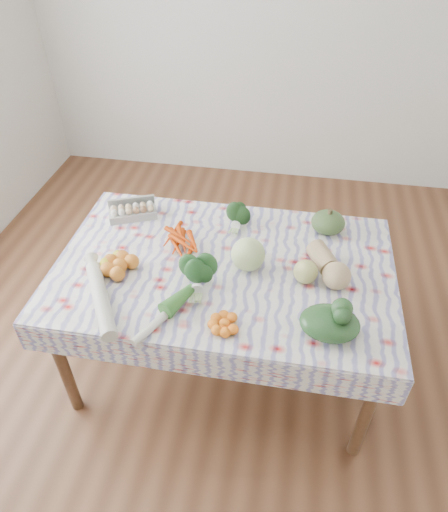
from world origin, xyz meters
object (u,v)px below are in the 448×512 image
(kabocha_squash, at_px, (328,222))
(cabbage, at_px, (248,254))
(egg_carton, at_px, (133,213))
(butternut_squash, at_px, (329,264))
(dining_table, at_px, (224,277))
(grapefruit, at_px, (306,272))

(kabocha_squash, relative_size, cabbage, 1.08)
(egg_carton, relative_size, kabocha_squash, 1.46)
(kabocha_squash, height_order, butternut_squash, butternut_squash)
(egg_carton, xyz_separation_m, kabocha_squash, (1.06, 0.06, 0.02))
(kabocha_squash, relative_size, butternut_squash, 0.61)
(kabocha_squash, bearing_deg, cabbage, -136.40)
(cabbage, relative_size, butternut_squash, 0.57)
(dining_table, bearing_deg, cabbage, 2.15)
(cabbage, height_order, butternut_squash, cabbage)
(grapefruit, bearing_deg, kabocha_squash, 75.99)
(dining_table, distance_m, egg_carton, 0.65)
(cabbage, xyz_separation_m, grapefruit, (0.28, -0.05, -0.02))
(dining_table, bearing_deg, grapefruit, -6.51)
(dining_table, bearing_deg, egg_carton, 151.69)
(grapefruit, bearing_deg, dining_table, 173.49)
(egg_carton, distance_m, cabbage, 0.75)
(egg_carton, xyz_separation_m, cabbage, (0.68, -0.30, 0.05))
(dining_table, relative_size, egg_carton, 6.17)
(egg_carton, relative_size, grapefruit, 2.26)
(cabbage, relative_size, grapefruit, 1.43)
(kabocha_squash, relative_size, grapefruit, 1.55)
(kabocha_squash, distance_m, cabbage, 0.53)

